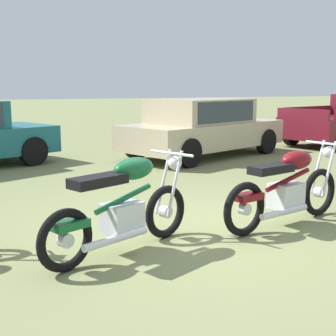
% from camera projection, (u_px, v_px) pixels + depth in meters
% --- Properties ---
extents(ground_plane, '(120.00, 120.00, 0.00)m').
position_uv_depth(ground_plane, '(200.00, 229.00, 5.73)').
color(ground_plane, olive).
extents(motorcycle_green, '(1.88, 1.03, 1.02)m').
position_uv_depth(motorcycle_green, '(122.00, 207.00, 4.84)').
color(motorcycle_green, black).
rests_on(motorcycle_green, ground).
extents(motorcycle_maroon, '(2.07, 0.82, 1.02)m').
position_uv_depth(motorcycle_maroon, '(287.00, 188.00, 5.82)').
color(motorcycle_maroon, black).
rests_on(motorcycle_maroon, ground).
extents(car_beige, '(4.75, 3.25, 1.43)m').
position_uv_depth(car_beige, '(202.00, 125.00, 11.51)').
color(car_beige, '#BCAD8C').
rests_on(car_beige, ground).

